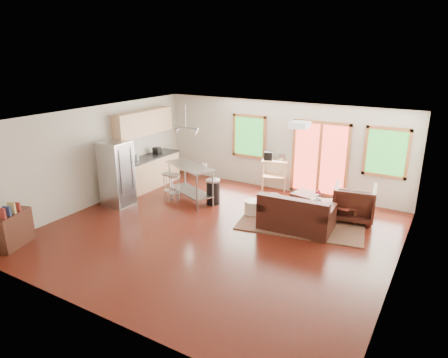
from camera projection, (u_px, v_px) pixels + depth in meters
The scene contains 28 objects.
floor at pixel (217, 233), 9.11m from camera, with size 7.50×7.00×0.02m, color #381009.
ceiling at pixel (217, 118), 8.30m from camera, with size 7.50×7.00×0.02m, color silver.
back_wall at pixel (280, 146), 11.58m from camera, with size 7.50×0.02×2.60m, color beige.
left_wall at pixel (96, 156), 10.53m from camera, with size 0.02×7.00×2.60m, color beige.
right_wall at pixel (402, 212), 6.88m from camera, with size 0.02×7.00×2.60m, color beige.
front_wall at pixel (91, 242), 5.83m from camera, with size 7.50×0.02×2.60m, color beige.
window_left at pixel (249, 136), 11.96m from camera, with size 1.10×0.05×1.30m.
french_doors at pixel (320, 159), 11.02m from camera, with size 1.60×0.05×2.10m.
window_right at pixel (386, 153), 10.07m from camera, with size 1.10×0.05×1.30m.
rug at pixel (303, 219), 9.79m from camera, with size 2.89×2.22×0.03m, color #4B5A37.
loveseat at pixel (296, 216), 9.15m from camera, with size 1.68×1.02×0.87m.
coffee_table at pixel (334, 205), 9.67m from camera, with size 1.26×1.03×0.44m.
armchair at pixel (354, 201), 9.67m from camera, with size 0.95×0.89×0.98m, color black.
ottoman at pixel (306, 200), 10.47m from camera, with size 0.62×0.62×0.41m, color black.
pouf at pixel (253, 208), 10.05m from camera, with size 0.42×0.42×0.37m, color beige.
vase at pixel (318, 198), 9.76m from camera, with size 0.21×0.22×0.32m.
book at pixel (342, 203), 9.41m from camera, with size 0.21×0.03×0.28m, color maroon.
cabinets at pixel (148, 157), 11.90m from camera, with size 0.64×2.24×2.30m.
refrigerator at pixel (117, 174), 10.51m from camera, with size 0.72×0.68×1.72m.
island at pixel (190, 177), 10.83m from camera, with size 1.72×1.22×1.01m.
cup at pixel (204, 165), 10.79m from camera, with size 0.13×0.10×0.13m, color silver.
bar_stool_a at pixel (168, 180), 11.11m from camera, with size 0.42×0.42×0.71m.
bar_stool_b at pixel (174, 181), 10.90m from camera, with size 0.44×0.44×0.74m.
trash_can at pixel (213, 191), 10.72m from camera, with size 0.47×0.47×0.68m.
kitchen_cart at pixel (274, 164), 11.65m from camera, with size 0.88×0.72×1.15m.
bookshelf at pixel (13, 229), 8.37m from camera, with size 0.56×0.90×0.99m.
ceiling_flush at pixel (300, 125), 8.04m from camera, with size 0.35×0.35×0.12m, color white.
pendant_light at pixel (186, 131), 10.67m from camera, with size 0.80×0.18×0.79m.
Camera 1 is at (4.36, -7.05, 3.97)m, focal length 32.00 mm.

